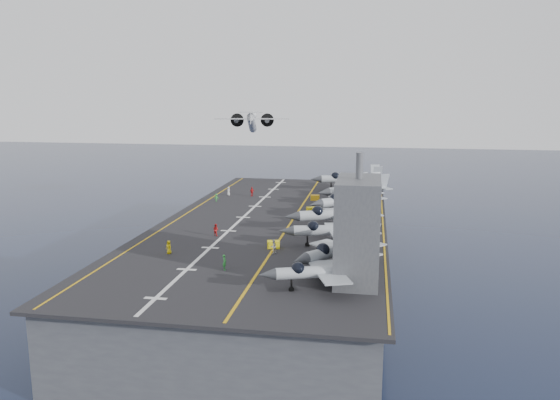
% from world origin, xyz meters
% --- Properties ---
extents(ground, '(500.00, 500.00, 0.00)m').
position_xyz_m(ground, '(0.00, 0.00, 0.00)').
color(ground, '#142135').
rests_on(ground, ground).
extents(hull, '(36.00, 90.00, 10.00)m').
position_xyz_m(hull, '(0.00, 0.00, 5.00)').
color(hull, '#56595E').
rests_on(hull, ground).
extents(flight_deck, '(38.00, 92.00, 0.40)m').
position_xyz_m(flight_deck, '(0.00, 0.00, 10.20)').
color(flight_deck, black).
rests_on(flight_deck, hull).
extents(foul_line, '(0.35, 90.00, 0.02)m').
position_xyz_m(foul_line, '(3.00, 0.00, 10.42)').
color(foul_line, gold).
rests_on(foul_line, flight_deck).
extents(landing_centerline, '(0.50, 90.00, 0.02)m').
position_xyz_m(landing_centerline, '(-6.00, 0.00, 10.42)').
color(landing_centerline, silver).
rests_on(landing_centerline, flight_deck).
extents(deck_edge_port, '(0.25, 90.00, 0.02)m').
position_xyz_m(deck_edge_port, '(-17.00, 0.00, 10.42)').
color(deck_edge_port, gold).
rests_on(deck_edge_port, flight_deck).
extents(deck_edge_stbd, '(0.25, 90.00, 0.02)m').
position_xyz_m(deck_edge_stbd, '(18.50, 0.00, 10.42)').
color(deck_edge_stbd, gold).
rests_on(deck_edge_stbd, flight_deck).
extents(island_superstructure, '(5.00, 10.00, 15.00)m').
position_xyz_m(island_superstructure, '(15.00, -30.00, 17.90)').
color(island_superstructure, '#56595E').
rests_on(island_superstructure, flight_deck).
extents(fighter_jet_0, '(14.89, 12.28, 4.44)m').
position_xyz_m(fighter_jet_0, '(11.37, -34.16, 12.62)').
color(fighter_jet_0, gray).
rests_on(fighter_jet_0, flight_deck).
extents(fighter_jet_1, '(16.48, 17.20, 4.99)m').
position_xyz_m(fighter_jet_1, '(12.83, -25.77, 12.90)').
color(fighter_jet_1, '#8D949A').
rests_on(fighter_jet_1, flight_deck).
extents(fighter_jet_2, '(16.19, 12.64, 4.99)m').
position_xyz_m(fighter_jet_2, '(11.45, -15.92, 12.89)').
color(fighter_jet_2, '#9AA0A9').
rests_on(fighter_jet_2, flight_deck).
extents(fighter_jet_3, '(18.47, 15.65, 5.44)m').
position_xyz_m(fighter_jet_3, '(11.25, -6.16, 13.12)').
color(fighter_jet_3, gray).
rests_on(fighter_jet_3, flight_deck).
extents(fighter_jet_5, '(18.69, 18.26, 5.45)m').
position_xyz_m(fighter_jet_5, '(12.54, 6.56, 13.13)').
color(fighter_jet_5, gray).
rests_on(fighter_jet_5, flight_deck).
extents(fighter_jet_6, '(19.28, 18.13, 5.58)m').
position_xyz_m(fighter_jet_6, '(13.48, 17.69, 13.19)').
color(fighter_jet_6, '#8C939C').
rests_on(fighter_jet_6, flight_deck).
extents(fighter_jet_7, '(14.90, 15.43, 4.49)m').
position_xyz_m(fighter_jet_7, '(12.79, 25.22, 12.64)').
color(fighter_jet_7, gray).
rests_on(fighter_jet_7, flight_deck).
extents(fighter_jet_8, '(18.46, 14.48, 5.67)m').
position_xyz_m(fighter_jet_8, '(11.66, 31.65, 13.23)').
color(fighter_jet_8, gray).
rests_on(fighter_jet_8, flight_deck).
extents(tow_cart_a, '(1.95, 1.46, 1.06)m').
position_xyz_m(tow_cart_a, '(2.92, -18.58, 10.93)').
color(tow_cart_a, yellow).
rests_on(tow_cart_a, flight_deck).
extents(tow_cart_b, '(2.19, 1.87, 1.11)m').
position_xyz_m(tow_cart_b, '(5.67, 5.75, 10.96)').
color(tow_cart_b, gold).
rests_on(tow_cart_b, flight_deck).
extents(tow_cart_c, '(1.95, 1.39, 1.09)m').
position_xyz_m(tow_cart_c, '(4.90, 18.28, 10.95)').
color(tow_cart_c, gold).
rests_on(tow_cart_c, flight_deck).
extents(crew_0, '(1.33, 1.18, 1.86)m').
position_xyz_m(crew_0, '(-10.73, -23.72, 11.33)').
color(crew_0, gold).
rests_on(crew_0, flight_deck).
extents(crew_2, '(1.36, 1.18, 1.90)m').
position_xyz_m(crew_2, '(-7.12, -13.29, 11.35)').
color(crew_2, '#B21919').
rests_on(crew_2, flight_deck).
extents(crew_3, '(1.00, 0.70, 1.60)m').
position_xyz_m(crew_3, '(-14.87, 13.56, 11.20)').
color(crew_3, green).
rests_on(crew_3, flight_deck).
extents(crew_4, '(1.36, 1.43, 1.99)m').
position_xyz_m(crew_4, '(-8.98, 20.66, 11.40)').
color(crew_4, red).
rests_on(crew_4, flight_deck).
extents(crew_5, '(0.96, 1.25, 1.88)m').
position_xyz_m(crew_5, '(-14.23, 20.76, 11.34)').
color(crew_5, silver).
rests_on(crew_5, flight_deck).
extents(crew_6, '(1.06, 1.34, 1.96)m').
position_xyz_m(crew_6, '(-1.31, -29.25, 11.38)').
color(crew_6, green).
rests_on(crew_6, flight_deck).
extents(crew_7, '(1.32, 1.39, 1.93)m').
position_xyz_m(crew_7, '(3.39, -21.15, 11.37)').
color(crew_7, silver).
rests_on(crew_7, flight_deck).
extents(transport_plane, '(21.81, 16.67, 4.68)m').
position_xyz_m(transport_plane, '(-15.51, 50.24, 24.48)').
color(transport_plane, silver).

